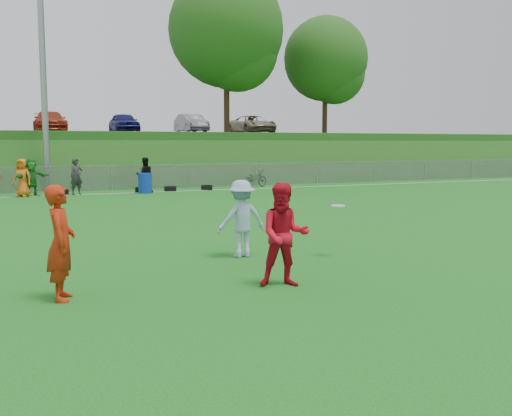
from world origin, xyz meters
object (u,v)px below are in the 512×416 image
player_red_left (61,243)px  player_red_center (284,235)px  frisbee (338,206)px  player_blue (241,219)px  bicycle (254,178)px  recycling_bin (145,183)px

player_red_left → player_red_center: (3.47, -0.62, -0.02)m
player_red_center → frisbee: (2.14, 1.77, 0.21)m
player_blue → player_red_center: bearing=83.1°
bicycle → frisbee: bearing=141.7°
player_red_left → player_blue: (3.76, 1.96, -0.07)m
frisbee → recycling_bin: bearing=90.8°
recycling_bin → bicycle: recycling_bin is taller
player_red_center → player_blue: size_ratio=1.07×
player_blue → frisbee: 2.04m
frisbee → player_red_left: bearing=-168.4°
recycling_bin → frisbee: bearing=-89.2°
player_red_left → player_blue: 4.24m
player_red_center → player_blue: (0.29, 2.57, -0.05)m
recycling_bin → player_red_center: bearing=-95.8°
frisbee → bicycle: 19.22m
player_red_left → frisbee: bearing=-67.2°
player_blue → player_red_left: bearing=26.9°
player_red_left → frisbee: 5.73m
player_red_left → player_red_center: bearing=-88.9°
player_red_left → frisbee: player_red_left is taller
player_blue → bicycle: player_blue is taller
player_blue → recycling_bin: 16.11m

